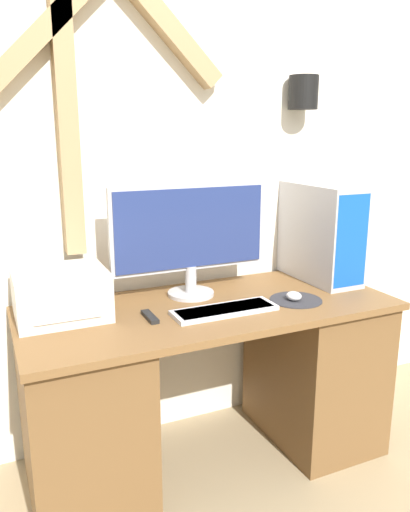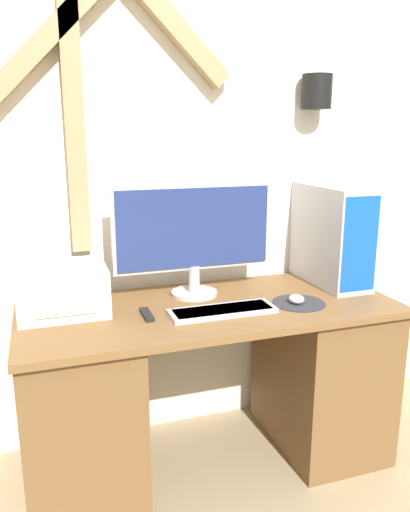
% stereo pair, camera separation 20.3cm
% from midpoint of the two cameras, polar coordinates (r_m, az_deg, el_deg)
% --- Properties ---
extents(ground_plane, '(12.00, 12.00, 0.00)m').
position_cam_midpoint_polar(ground_plane, '(2.22, 6.67, -27.09)').
color(ground_plane, '#9E8966').
extents(wall_back, '(6.40, 0.19, 2.70)m').
position_cam_midpoint_polar(wall_back, '(2.34, -0.21, 11.71)').
color(wall_back, silver).
rests_on(wall_back, ground_plane).
extents(desk, '(1.57, 0.66, 0.75)m').
position_cam_midpoint_polar(desk, '(2.25, 3.28, -14.38)').
color(desk, brown).
rests_on(desk, ground_plane).
extents(monitor, '(0.71, 0.21, 0.49)m').
position_cam_midpoint_polar(monitor, '(2.16, 1.38, 2.66)').
color(monitor, '#B7B7BC').
rests_on(monitor, desk).
extents(keyboard, '(0.43, 0.14, 0.02)m').
position_cam_midpoint_polar(keyboard, '(2.01, 4.93, -6.29)').
color(keyboard, silver).
rests_on(keyboard, desk).
extents(mousepad, '(0.22, 0.22, 0.00)m').
position_cam_midpoint_polar(mousepad, '(2.17, 13.33, -5.29)').
color(mousepad, '#2D2D33').
rests_on(mousepad, desk).
extents(mouse, '(0.06, 0.07, 0.04)m').
position_cam_midpoint_polar(mouse, '(2.16, 13.10, -4.85)').
color(mouse, silver).
rests_on(mouse, mousepad).
extents(computer_tower, '(0.19, 0.46, 0.47)m').
position_cam_midpoint_polar(computer_tower, '(2.45, 16.59, 2.30)').
color(computer_tower, '#B2B2B7').
rests_on(computer_tower, desk).
extents(printer, '(0.35, 0.32, 0.19)m').
position_cam_midpoint_polar(printer, '(2.05, -13.29, -3.79)').
color(printer, beige).
rests_on(printer, desk).
extents(remote_control, '(0.03, 0.13, 0.02)m').
position_cam_midpoint_polar(remote_control, '(1.97, -3.73, -6.75)').
color(remote_control, black).
rests_on(remote_control, desk).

